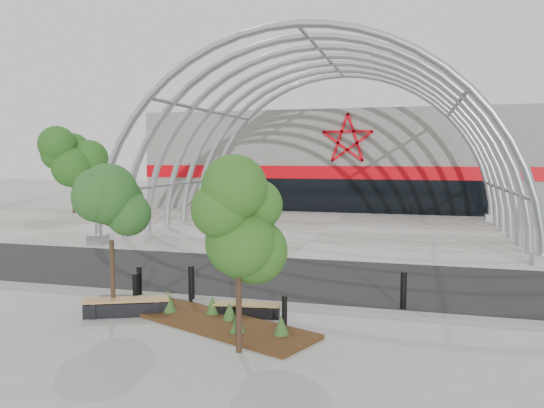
{
  "coord_description": "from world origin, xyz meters",
  "views": [
    {
      "loc": [
        5.09,
        -14.71,
        4.35
      ],
      "look_at": [
        0.0,
        4.0,
        2.6
      ],
      "focal_mm": 35.0,
      "sensor_mm": 36.0,
      "label": 1
    }
  ],
  "objects": [
    {
      "name": "street_tree_1",
      "position": [
        1.37,
        -3.84,
        2.86
      ],
      "size": [
        1.68,
        1.68,
        3.98
      ],
      "color": "black",
      "rests_on": "ground"
    },
    {
      "name": "bollard_4",
      "position": [
        4.82,
        0.53,
        0.54
      ],
      "size": [
        0.17,
        0.17,
        1.08
      ],
      "primitive_type": "cylinder",
      "color": "black",
      "rests_on": "ground"
    },
    {
      "name": "arena_building",
      "position": [
        0.0,
        33.45,
        3.99
      ],
      "size": [
        34.0,
        15.24,
        8.0
      ],
      "color": "slate",
      "rests_on": "ground"
    },
    {
      "name": "bollard_0",
      "position": [
        -2.62,
        -1.33,
        0.5
      ],
      "size": [
        0.16,
        0.16,
        1.0
      ],
      "primitive_type": "cylinder",
      "color": "black",
      "rests_on": "ground"
    },
    {
      "name": "kerb",
      "position": [
        0.0,
        -0.25,
        0.06
      ],
      "size": [
        60.0,
        0.5,
        0.12
      ],
      "primitive_type": "cube",
      "color": "slate",
      "rests_on": "ground"
    },
    {
      "name": "bg_tree_0",
      "position": [
        -20.0,
        20.0,
        4.64
      ],
      "size": [
        3.0,
        3.0,
        6.45
      ],
      "color": "black",
      "rests_on": "ground"
    },
    {
      "name": "bollard_3",
      "position": [
        1.97,
        -2.02,
        0.43
      ],
      "size": [
        0.14,
        0.14,
        0.85
      ],
      "primitive_type": "cylinder",
      "color": "black",
      "rests_on": "ground"
    },
    {
      "name": "forecourt",
      "position": [
        0.0,
        15.5,
        0.02
      ],
      "size": [
        60.0,
        17.0,
        0.04
      ],
      "primitive_type": "cube",
      "color": "#9D978D",
      "rests_on": "ground"
    },
    {
      "name": "road",
      "position": [
        0.0,
        3.5,
        0.01
      ],
      "size": [
        140.0,
        7.0,
        0.02
      ],
      "primitive_type": "cube",
      "color": "black",
      "rests_on": "ground"
    },
    {
      "name": "street_tree_0",
      "position": [
        -2.89,
        -2.07,
        2.9
      ],
      "size": [
        1.77,
        1.77,
        4.03
      ],
      "color": "black",
      "rests_on": "ground"
    },
    {
      "name": "planting_bed",
      "position": [
        0.2,
        -2.16,
        0.14
      ],
      "size": [
        5.63,
        3.65,
        0.57
      ],
      "color": "#301D0B",
      "rests_on": "ground"
    },
    {
      "name": "bollard_2",
      "position": [
        -1.27,
        -0.44,
        0.56
      ],
      "size": [
        0.18,
        0.18,
        1.12
      ],
      "primitive_type": "cylinder",
      "color": "black",
      "rests_on": "ground"
    },
    {
      "name": "bollard_1",
      "position": [
        -3.02,
        -0.4,
        0.5
      ],
      "size": [
        0.16,
        0.16,
        0.99
      ],
      "primitive_type": "cylinder",
      "color": "black",
      "rests_on": "ground"
    },
    {
      "name": "bench_1",
      "position": [
        0.75,
        -1.34,
        0.19
      ],
      "size": [
        1.86,
        0.66,
        0.38
      ],
      "color": "black",
      "rests_on": "ground"
    },
    {
      "name": "bench_0",
      "position": [
        -2.47,
        -2.09,
        0.23
      ],
      "size": [
        2.31,
        1.36,
        0.48
      ],
      "color": "black",
      "rests_on": "ground"
    },
    {
      "name": "ground",
      "position": [
        0.0,
        0.0,
        0.0
      ],
      "size": [
        140.0,
        140.0,
        0.0
      ],
      "primitive_type": "plane",
      "color": "gray",
      "rests_on": "ground"
    },
    {
      "name": "vault_canopy",
      "position": [
        0.0,
        15.5,
        0.02
      ],
      "size": [
        20.8,
        15.8,
        20.36
      ],
      "color": "#9AA0A5",
      "rests_on": "ground"
    }
  ]
}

